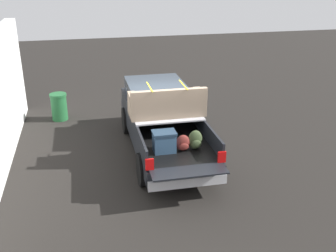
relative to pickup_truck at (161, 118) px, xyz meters
name	(u,v)px	position (x,y,z in m)	size (l,w,h in m)	color
ground_plane	(164,152)	(-0.36, 0.00, -0.97)	(40.00, 40.00, 0.00)	black
pickup_truck	(161,118)	(0.00, 0.00, 0.00)	(6.05, 2.09, 2.23)	black
trash_can	(59,107)	(3.12, 3.14, -0.48)	(0.60, 0.60, 0.98)	#1E592D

